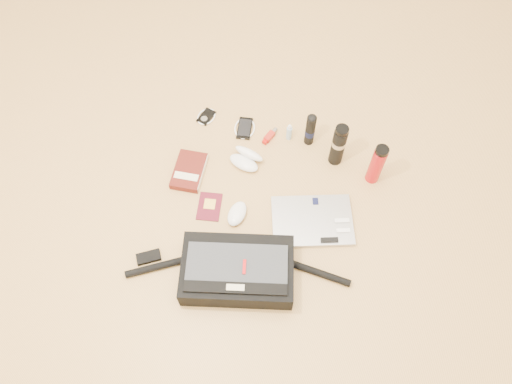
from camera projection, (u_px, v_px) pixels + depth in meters
ground at (249, 222)px, 2.15m from camera, size 4.00×4.00×0.00m
messenger_bag at (237, 270)px, 1.98m from camera, size 0.86×0.41×0.13m
laptop at (313, 221)px, 2.14m from camera, size 0.41×0.36×0.03m
book at (189, 171)px, 2.26m from camera, size 0.17×0.22×0.04m
passport at (209, 206)px, 2.19m from camera, size 0.13×0.16×0.01m
mouse at (237, 214)px, 2.15m from camera, size 0.08×0.13×0.04m
sunglasses_case at (246, 158)px, 2.28m from camera, size 0.16×0.14×0.08m
ipod at (206, 117)px, 2.42m from camera, size 0.09×0.10×0.01m
phone at (245, 128)px, 2.39m from camera, size 0.12×0.14×0.01m
inhaler at (270, 136)px, 2.36m from camera, size 0.04×0.10×0.03m
spray_bottle at (289, 133)px, 2.33m from camera, size 0.03×0.03×0.10m
aerosol_can at (310, 129)px, 2.28m from camera, size 0.05×0.05×0.19m
thermos_black at (338, 145)px, 2.20m from camera, size 0.07×0.07×0.24m
thermos_red at (377, 164)px, 2.16m from camera, size 0.08×0.08×0.23m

